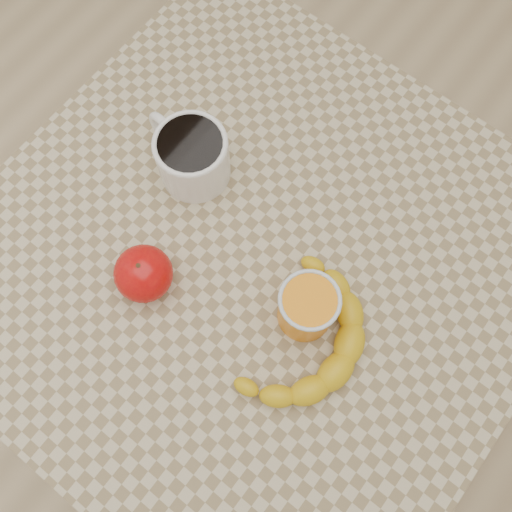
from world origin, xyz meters
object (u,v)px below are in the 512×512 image
Objects in this scene: banana at (304,341)px; table at (256,277)px; coffee_mug at (191,155)px; apple at (143,274)px; orange_juice_glass at (307,308)px.

table is at bearing 157.30° from banana.
apple is at bearing -71.13° from coffee_mug.
orange_juice_glass reaches higher than banana.
orange_juice_glass reaches higher than table.
orange_juice_glass is at bearing 25.13° from apple.
coffee_mug is at bearing 163.45° from orange_juice_glass.
table is 0.22m from coffee_mug.
table is 8.49× the size of orange_juice_glass.
orange_juice_glass is 0.23m from apple.
coffee_mug is 0.18m from apple.
banana is at bearing 15.58° from apple.
orange_juice_glass is (0.26, -0.08, -0.00)m from coffee_mug.
apple reaches higher than table.
apple is (-0.10, -0.12, 0.12)m from table.
table is 0.17m from banana.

